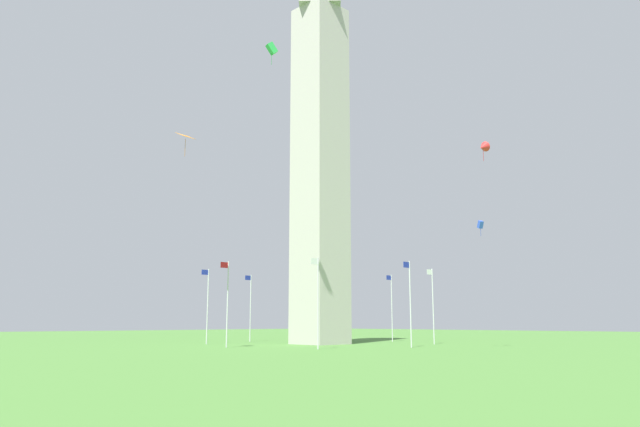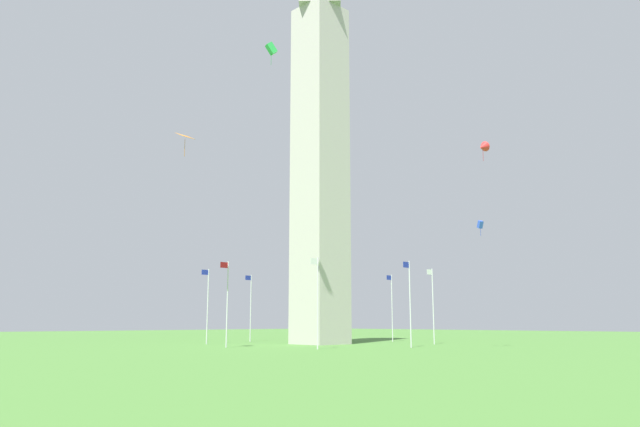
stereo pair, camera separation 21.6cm
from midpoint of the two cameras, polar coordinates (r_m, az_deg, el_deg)
ground_plane at (r=78.18m, az=0.08°, el=-12.05°), size 260.00×260.00×0.00m
obelisk_monument at (r=81.37m, az=0.08°, el=6.20°), size 5.61×5.61×51.00m
flagpole_n at (r=69.00m, az=-8.56°, el=-7.97°), size 1.12×0.14×9.41m
flagpole_ne at (r=63.90m, az=-0.16°, el=-7.93°), size 1.12×0.14×9.41m
flagpole_e at (r=68.62m, az=8.43°, el=-7.96°), size 1.12×0.14×9.41m
flagpole_se at (r=79.18m, az=10.51°, el=-8.16°), size 1.12×0.14×9.41m
flagpole_s at (r=88.61m, az=6.75°, el=-8.44°), size 1.12×0.14×9.41m
flagpole_sw at (r=92.35m, az=0.20°, el=-8.57°), size 1.12×0.14×9.41m
flagpole_w at (r=88.90m, az=-6.41°, el=-8.45°), size 1.12×0.14×9.41m
flagpole_nw at (r=79.64m, az=-10.35°, el=-8.18°), size 1.12×0.14×9.41m
kite_blue_box at (r=69.48m, az=14.75°, el=-1.00°), size 0.72×0.86×1.73m
kite_red_delta at (r=66.63m, az=14.97°, el=5.98°), size 1.32×1.14×2.15m
kite_orange_diamond at (r=64.13m, az=-12.33°, el=6.99°), size 1.68×1.56×2.47m
kite_green_box at (r=67.26m, az=-4.46°, el=15.02°), size 1.35×0.98×2.49m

